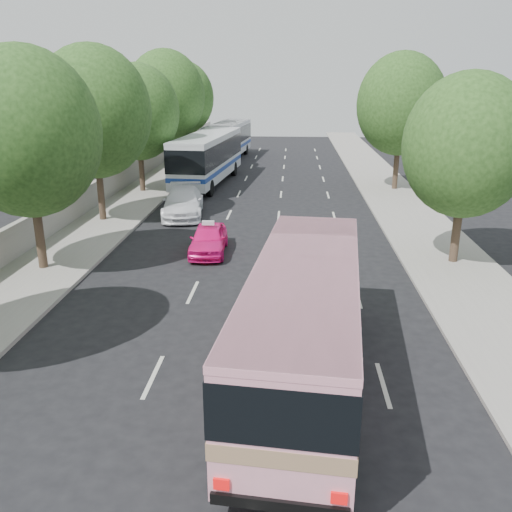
# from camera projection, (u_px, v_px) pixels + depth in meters

# --- Properties ---
(ground) EXTENTS (120.00, 120.00, 0.00)m
(ground) POSITION_uv_depth(u_px,v_px,m) (232.00, 344.00, 16.29)
(ground) COLOR black
(ground) RESTS_ON ground
(sidewalk_left) EXTENTS (4.00, 90.00, 0.15)m
(sidewalk_left) POSITION_uv_depth(u_px,v_px,m) (137.00, 197.00, 35.74)
(sidewalk_left) COLOR #9E998E
(sidewalk_left) RESTS_ON ground
(sidewalk_right) EXTENTS (4.00, 90.00, 0.12)m
(sidewalk_right) POSITION_uv_depth(u_px,v_px,m) (397.00, 201.00, 34.68)
(sidewalk_right) COLOR #9E998E
(sidewalk_right) RESTS_ON ground
(low_wall) EXTENTS (0.30, 90.00, 1.50)m
(low_wall) POSITION_uv_depth(u_px,v_px,m) (109.00, 185.00, 35.60)
(low_wall) COLOR #9E998E
(low_wall) RESTS_ON sidewalk_left
(tree_left_b) EXTENTS (5.70, 5.70, 8.88)m
(tree_left_b) POSITION_uv_depth(u_px,v_px,m) (27.00, 127.00, 20.62)
(tree_left_b) COLOR #38281E
(tree_left_b) RESTS_ON ground
(tree_left_c) EXTENTS (6.00, 6.00, 9.35)m
(tree_left_c) POSITION_uv_depth(u_px,v_px,m) (94.00, 108.00, 28.11)
(tree_left_c) COLOR #38281E
(tree_left_c) RESTS_ON ground
(tree_left_d) EXTENTS (5.52, 5.52, 8.60)m
(tree_left_d) POSITION_uv_depth(u_px,v_px,m) (138.00, 109.00, 35.84)
(tree_left_d) COLOR #38281E
(tree_left_d) RESTS_ON ground
(tree_left_e) EXTENTS (6.30, 6.30, 9.82)m
(tree_left_e) POSITION_uv_depth(u_px,v_px,m) (166.00, 93.00, 43.16)
(tree_left_e) COLOR #38281E
(tree_left_e) RESTS_ON ground
(tree_left_f) EXTENTS (5.88, 5.88, 9.16)m
(tree_left_f) POSITION_uv_depth(u_px,v_px,m) (183.00, 95.00, 50.88)
(tree_left_f) COLOR #38281E
(tree_left_f) RESTS_ON ground
(tree_right_near) EXTENTS (5.10, 5.10, 7.95)m
(tree_right_near) POSITION_uv_depth(u_px,v_px,m) (470.00, 141.00, 21.63)
(tree_right_near) COLOR #38281E
(tree_right_near) RESTS_ON ground
(tree_right_far) EXTENTS (6.00, 6.00, 9.35)m
(tree_right_far) POSITION_uv_depth(u_px,v_px,m) (403.00, 101.00, 36.48)
(tree_right_far) COLOR #38281E
(tree_right_far) RESTS_ON ground
(pink_bus) EXTENTS (3.54, 10.30, 3.22)m
(pink_bus) POSITION_uv_depth(u_px,v_px,m) (304.00, 313.00, 13.59)
(pink_bus) COLOR pink
(pink_bus) RESTS_ON ground
(pink_taxi) EXTENTS (1.73, 3.96, 1.33)m
(pink_taxi) POSITION_uv_depth(u_px,v_px,m) (209.00, 239.00, 24.52)
(pink_taxi) COLOR #FF1685
(pink_taxi) RESTS_ON ground
(white_pickup) EXTENTS (2.88, 5.64, 1.57)m
(white_pickup) POSITION_uv_depth(u_px,v_px,m) (183.00, 202.00, 31.12)
(white_pickup) COLOR white
(white_pickup) RESTS_ON ground
(tour_coach_front) EXTENTS (3.78, 12.47, 3.67)m
(tour_coach_front) POSITION_uv_depth(u_px,v_px,m) (208.00, 154.00, 39.93)
(tour_coach_front) COLOR silver
(tour_coach_front) RESTS_ON ground
(tour_coach_rear) EXTENTS (3.56, 11.73, 3.46)m
(tour_coach_rear) POSITION_uv_depth(u_px,v_px,m) (228.00, 138.00, 52.22)
(tour_coach_rear) COLOR silver
(tour_coach_rear) RESTS_ON ground
(taxi_roof_sign) EXTENTS (0.56, 0.20, 0.18)m
(taxi_roof_sign) POSITION_uv_depth(u_px,v_px,m) (208.00, 223.00, 24.28)
(taxi_roof_sign) COLOR silver
(taxi_roof_sign) RESTS_ON pink_taxi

